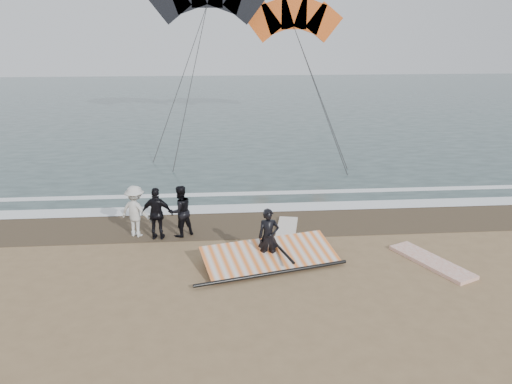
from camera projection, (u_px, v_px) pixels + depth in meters
The scene contains 12 objects.
ground at pixel (298, 286), 12.83m from camera, with size 120.00×120.00×0.00m, color #8C704C.
sea at pixel (238, 103), 44.07m from camera, with size 120.00×54.00×0.02m, color #233838.
wet_sand at pixel (277, 222), 17.09m from camera, with size 120.00×2.80×0.01m, color #4C3D2B.
foam_near at pixel (272, 207), 18.41m from camera, with size 120.00×0.90×0.01m, color white.
foam_far at pixel (268, 193), 20.02m from camera, with size 120.00×0.45×0.01m, color white.
man_main at pixel (269, 237), 13.87m from camera, with size 0.59×0.39×1.61m, color black.
board_white at pixel (431, 262), 14.08m from camera, with size 0.73×2.61×0.10m, color white.
board_cream at pixel (286, 231), 16.21m from camera, with size 0.63×2.35×0.10m, color silver.
trio_cluster at pixel (156, 212), 15.65m from camera, with size 2.53×1.11×1.68m.
sail_rig at pixel (267, 256), 14.12m from camera, with size 4.23×2.58×0.50m.
kite_red at pixel (294, 22), 33.04m from camera, with size 7.32×6.89×14.98m.
kite_dark at pixel (207, 1), 30.97m from camera, with size 8.38×5.61×13.51m.
Camera 1 is at (-2.01, -11.30, 6.32)m, focal length 35.00 mm.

